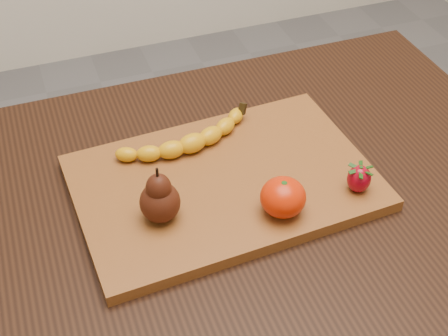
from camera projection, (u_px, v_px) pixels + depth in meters
name	position (u px, v px, depth m)	size (l,w,h in m)	color
table	(236.00, 234.00, 1.03)	(1.00, 0.70, 0.76)	black
cutting_board	(224.00, 183.00, 0.96)	(0.45, 0.30, 0.02)	brown
banana	(192.00, 143.00, 0.99)	(0.20, 0.05, 0.03)	#E9A60A
pear	(159.00, 194.00, 0.86)	(0.06, 0.06, 0.09)	#3E170A
mandarin	(283.00, 197.00, 0.88)	(0.07, 0.07, 0.06)	red
strawberry	(359.00, 178.00, 0.92)	(0.04, 0.04, 0.04)	#970415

